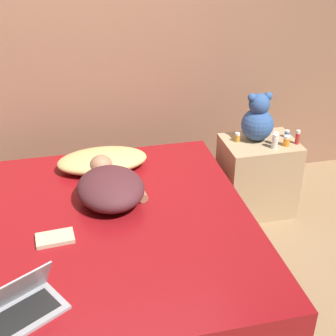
% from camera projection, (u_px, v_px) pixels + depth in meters
% --- Properties ---
extents(ground_plane, '(12.00, 12.00, 0.00)m').
position_uv_depth(ground_plane, '(112.00, 284.00, 2.95)').
color(ground_plane, '#937551').
extents(wall_back, '(8.00, 0.06, 2.60)m').
position_uv_depth(wall_back, '(80.00, 31.00, 3.33)').
color(wall_back, '#996B51').
rests_on(wall_back, ground_plane).
extents(bed, '(1.74, 1.85, 0.48)m').
position_uv_depth(bed, '(109.00, 255.00, 2.83)').
color(bed, brown).
rests_on(bed, ground_plane).
extents(nightstand, '(0.53, 0.41, 0.58)m').
position_uv_depth(nightstand, '(257.00, 176.00, 3.54)').
color(nightstand, tan).
rests_on(nightstand, ground_plane).
extents(pillow, '(0.62, 0.35, 0.12)m').
position_uv_depth(pillow, '(102.00, 160.00, 3.23)').
color(pillow, tan).
rests_on(pillow, bed).
extents(person_lying, '(0.45, 0.65, 0.19)m').
position_uv_depth(person_lying, '(110.00, 186.00, 2.88)').
color(person_lying, '#4C2328').
rests_on(person_lying, bed).
extents(laptop, '(0.41, 0.36, 0.21)m').
position_uv_depth(laptop, '(21.00, 305.00, 2.08)').
color(laptop, '#9E9EA3').
rests_on(laptop, bed).
extents(teddy_bear, '(0.23, 0.23, 0.36)m').
position_uv_depth(teddy_bear, '(258.00, 120.00, 3.36)').
color(teddy_bear, '#335693').
rests_on(teddy_bear, nightstand).
extents(bottle_blue, '(0.04, 0.04, 0.06)m').
position_uv_depth(bottle_blue, '(287.00, 134.00, 3.45)').
color(bottle_blue, '#3866B2').
rests_on(bottle_blue, nightstand).
extents(bottle_clear, '(0.04, 0.04, 0.10)m').
position_uv_depth(bottle_clear, '(276.00, 139.00, 3.34)').
color(bottle_clear, silver).
rests_on(bottle_clear, nightstand).
extents(bottle_white, '(0.04, 0.04, 0.11)m').
position_uv_depth(bottle_white, '(275.00, 141.00, 3.28)').
color(bottle_white, white).
rests_on(bottle_white, nightstand).
extents(bottle_amber, '(0.04, 0.04, 0.07)m').
position_uv_depth(bottle_amber, '(237.00, 137.00, 3.39)').
color(bottle_amber, gold).
rests_on(bottle_amber, nightstand).
extents(bottle_orange, '(0.05, 0.05, 0.08)m').
position_uv_depth(bottle_orange, '(286.00, 141.00, 3.32)').
color(bottle_orange, orange).
rests_on(bottle_orange, nightstand).
extents(bottle_red, '(0.03, 0.03, 0.11)m').
position_uv_depth(bottle_red, '(298.00, 137.00, 3.35)').
color(bottle_red, '#B72D2D').
rests_on(bottle_red, nightstand).
extents(book, '(0.21, 0.14, 0.02)m').
position_uv_depth(book, '(55.00, 238.00, 2.56)').
color(book, '#C6B793').
rests_on(book, bed).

